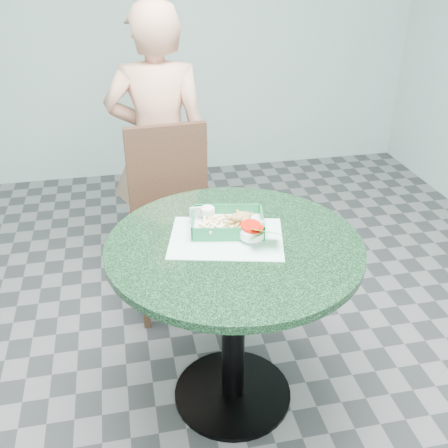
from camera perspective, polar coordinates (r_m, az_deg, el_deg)
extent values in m
cube|color=#303335|center=(2.39, 0.94, -18.02)|extent=(4.00, 5.00, 0.02)
cylinder|color=black|center=(2.38, 0.94, -17.86)|extent=(0.50, 0.50, 0.02)
cylinder|color=black|center=(2.12, 1.02, -11.03)|extent=(0.09, 0.09, 0.70)
cylinder|color=#243F32|center=(1.91, 1.12, -2.88)|extent=(0.94, 0.94, 0.03)
cube|color=black|center=(2.64, -5.46, -0.53)|extent=(0.41, 0.41, 0.04)
cube|color=black|center=(2.69, -6.19, 6.02)|extent=(0.41, 0.04, 0.46)
cube|color=black|center=(2.61, -8.62, -7.30)|extent=(0.04, 0.04, 0.43)
cube|color=black|center=(2.64, -0.92, -6.45)|extent=(0.04, 0.04, 0.43)
cube|color=black|center=(2.90, -9.13, -3.22)|extent=(0.04, 0.04, 0.43)
cube|color=black|center=(2.93, -2.23, -2.51)|extent=(0.04, 0.04, 0.43)
imported|color=tan|center=(2.85, -7.05, 8.30)|extent=(0.59, 0.43, 1.49)
cube|color=#B2E9D9|center=(1.93, 0.25, -2.04)|extent=(0.47, 0.40, 0.00)
cube|color=#176535|center=(1.99, 0.39, -0.86)|extent=(0.27, 0.20, 0.01)
cube|color=white|center=(1.98, 0.39, -0.71)|extent=(0.26, 0.18, 0.00)
cube|color=#176535|center=(2.05, -0.16, 1.08)|extent=(0.27, 0.01, 0.05)
cube|color=#176535|center=(1.89, 0.99, -1.55)|extent=(0.27, 0.01, 0.05)
cube|color=#176535|center=(2.00, 4.03, 0.19)|extent=(0.01, 0.20, 0.05)
cube|color=#176535|center=(1.95, -3.35, -0.56)|extent=(0.01, 0.20, 0.05)
cylinder|color=tan|center=(1.97, 1.90, -0.44)|extent=(0.11, 0.11, 0.02)
cylinder|color=white|center=(2.00, -2.05, 0.69)|extent=(0.05, 0.05, 0.03)
cylinder|color=white|center=(1.99, -2.06, 1.09)|extent=(0.05, 0.05, 0.00)
cylinder|color=white|center=(1.92, 3.46, -1.28)|extent=(0.09, 0.09, 0.03)
torus|color=#FFF1CE|center=(1.91, 3.47, -0.80)|extent=(0.08, 0.08, 0.01)
cylinder|color=#E80C01|center=(1.90, 3.48, -0.57)|extent=(0.08, 0.08, 0.01)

